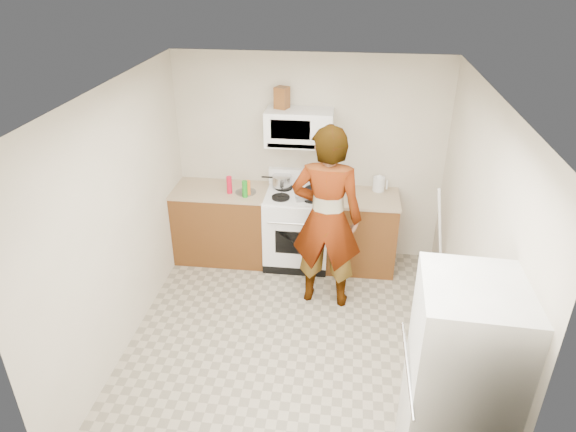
% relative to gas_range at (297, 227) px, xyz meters
% --- Properties ---
extents(floor, '(3.60, 3.60, 0.00)m').
position_rel_gas_range_xyz_m(floor, '(0.10, -1.48, -0.49)').
color(floor, gray).
rests_on(floor, ground).
extents(back_wall, '(3.20, 0.02, 2.50)m').
position_rel_gas_range_xyz_m(back_wall, '(0.10, 0.31, 0.76)').
color(back_wall, beige).
rests_on(back_wall, floor).
extents(right_wall, '(0.02, 3.60, 2.50)m').
position_rel_gas_range_xyz_m(right_wall, '(1.69, -1.48, 0.76)').
color(right_wall, beige).
rests_on(right_wall, floor).
extents(cabinet_left, '(1.12, 0.62, 0.90)m').
position_rel_gas_range_xyz_m(cabinet_left, '(-0.94, 0.01, -0.04)').
color(cabinet_left, '#5C2D15').
rests_on(cabinet_left, floor).
extents(counter_left, '(1.14, 0.64, 0.03)m').
position_rel_gas_range_xyz_m(counter_left, '(-0.94, 0.01, 0.43)').
color(counter_left, tan).
rests_on(counter_left, cabinet_left).
extents(cabinet_right, '(0.80, 0.62, 0.90)m').
position_rel_gas_range_xyz_m(cabinet_right, '(0.78, 0.01, -0.04)').
color(cabinet_right, '#5C2D15').
rests_on(cabinet_right, floor).
extents(counter_right, '(0.82, 0.64, 0.03)m').
position_rel_gas_range_xyz_m(counter_right, '(0.78, 0.01, 0.43)').
color(counter_right, tan).
rests_on(counter_right, cabinet_right).
extents(gas_range, '(0.76, 0.65, 1.13)m').
position_rel_gas_range_xyz_m(gas_range, '(0.00, 0.00, 0.00)').
color(gas_range, white).
rests_on(gas_range, floor).
extents(microwave, '(0.76, 0.38, 0.40)m').
position_rel_gas_range_xyz_m(microwave, '(0.00, 0.13, 1.21)').
color(microwave, white).
rests_on(microwave, back_wall).
extents(person, '(0.78, 0.55, 2.03)m').
position_rel_gas_range_xyz_m(person, '(0.38, -0.75, 0.53)').
color(person, tan).
rests_on(person, floor).
extents(fridge, '(0.73, 0.73, 1.70)m').
position_rel_gas_range_xyz_m(fridge, '(1.41, -2.81, 0.36)').
color(fridge, silver).
rests_on(fridge, floor).
extents(kettle, '(0.17, 0.17, 0.17)m').
position_rel_gas_range_xyz_m(kettle, '(0.95, 0.20, 0.53)').
color(kettle, silver).
rests_on(kettle, counter_right).
extents(jug, '(0.18, 0.18, 0.24)m').
position_rel_gas_range_xyz_m(jug, '(-0.20, 0.18, 1.53)').
color(jug, brown).
rests_on(jug, microwave).
extents(saucepan, '(0.24, 0.24, 0.12)m').
position_rel_gas_range_xyz_m(saucepan, '(-0.21, 0.16, 0.53)').
color(saucepan, '#B9B9BE').
rests_on(saucepan, gas_range).
extents(tray, '(0.28, 0.21, 0.05)m').
position_rel_gas_range_xyz_m(tray, '(0.12, -0.13, 0.47)').
color(tray, silver).
rests_on(tray, gas_range).
extents(bottle_spray, '(0.08, 0.08, 0.21)m').
position_rel_gas_range_xyz_m(bottle_spray, '(-0.80, -0.09, 0.55)').
color(bottle_spray, red).
rests_on(bottle_spray, counter_left).
extents(bottle_hot_sauce, '(0.06, 0.06, 0.18)m').
position_rel_gas_range_xyz_m(bottle_hot_sauce, '(-0.57, -0.11, 0.54)').
color(bottle_hot_sauce, orange).
rests_on(bottle_hot_sauce, counter_left).
extents(bottle_green_cap, '(0.06, 0.06, 0.20)m').
position_rel_gas_range_xyz_m(bottle_green_cap, '(-0.59, -0.17, 0.55)').
color(bottle_green_cap, '#17821B').
rests_on(bottle_green_cap, counter_left).
extents(pot_lid, '(0.31, 0.31, 0.01)m').
position_rel_gas_range_xyz_m(pot_lid, '(-0.61, -0.05, 0.46)').
color(pot_lid, silver).
rests_on(pot_lid, counter_left).
extents(broom, '(0.25, 0.18, 1.31)m').
position_rel_gas_range_xyz_m(broom, '(1.62, -0.44, 0.18)').
color(broom, white).
rests_on(broom, floor).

